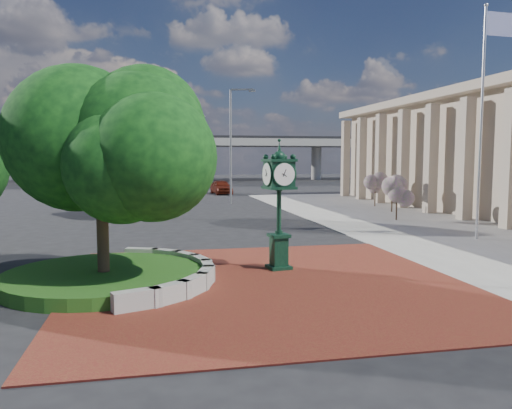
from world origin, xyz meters
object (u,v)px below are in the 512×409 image
object	(u,v)px
street_lamp_near	(233,137)
post_clock	(279,200)
flagpole_b	(481,121)
street_lamp_far	(192,148)
parked_car	(221,187)

from	to	relation	value
street_lamp_near	post_clock	bearing A→B (deg)	-95.28
flagpole_b	street_lamp_far	xyz separation A→B (m)	(-10.95, 35.02, -0.57)
post_clock	flagpole_b	size ratio (longest dim) A/B	0.41
street_lamp_near	flagpole_b	bearing A→B (deg)	-67.60
post_clock	street_lamp_near	bearing A→B (deg)	84.72
parked_car	street_lamp_far	world-z (taller)	street_lamp_far
parked_car	flagpole_b	distance (m)	33.72
post_clock	parked_car	xyz separation A→B (m)	(2.79, 36.74, -1.69)
street_lamp_near	street_lamp_far	bearing A→B (deg)	99.63
post_clock	street_lamp_far	bearing A→B (deg)	90.19
post_clock	street_lamp_far	xyz separation A→B (m)	(-0.13, 39.38, 2.59)
parked_car	street_lamp_near	bearing A→B (deg)	-97.75
post_clock	parked_car	world-z (taller)	post_clock
post_clock	street_lamp_far	size ratio (longest dim) A/B	0.52
post_clock	parked_car	distance (m)	36.89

